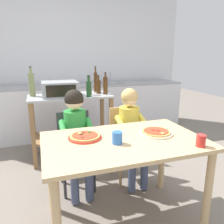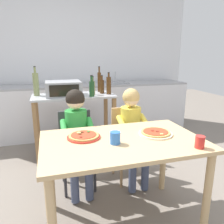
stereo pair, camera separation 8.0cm
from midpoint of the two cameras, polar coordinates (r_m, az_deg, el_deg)
The scene contains 20 objects.
ground_plane at distance 3.00m, azimuth -5.68°, elevation -13.32°, with size 10.79×10.79×0.00m, color slate.
back_wall_tiled at distance 4.31m, azimuth -11.37°, elevation 13.63°, with size 4.42×0.12×2.70m.
kitchen_counter at distance 4.01m, azimuth -9.94°, elevation 0.66°, with size 3.97×0.60×1.10m.
kitchen_island_cart at distance 3.06m, azimuth -11.33°, elevation -1.13°, with size 1.09×0.53×0.88m.
toaster_oven at distance 2.95m, azimuth -14.20°, elevation 5.87°, with size 0.45×0.38×0.19m.
bottle_tall_green_wine at distance 2.97m, azimuth -6.59°, elevation 6.32°, with size 0.05×0.05×0.25m.
bottle_dark_olive_oil at distance 3.20m, azimuth -5.02°, elevation 7.91°, with size 0.05×0.05×0.37m.
bottle_slim_sauce at distance 3.07m, azimuth -4.29°, elevation 6.71°, with size 0.06×0.06×0.26m.
bottle_brown_beer at distance 3.04m, azimuth -20.89°, elevation 6.77°, with size 0.08×0.08×0.38m.
bottle_clear_vinegar at distance 3.00m, azimuth -2.49°, elevation 7.00°, with size 0.06×0.06×0.30m.
bottle_squat_spirits at distance 2.83m, azimuth -6.94°, elevation 6.19°, with size 0.06×0.06×0.27m.
dining_table at distance 1.78m, azimuth 1.83°, elevation -10.53°, with size 1.26×0.79×0.75m.
dining_chair_left at distance 2.39m, azimuth -10.54°, elevation -8.27°, with size 0.36×0.36×0.81m.
dining_chair_right at distance 2.53m, azimuth 2.89°, elevation -6.72°, with size 0.36×0.36×0.81m.
child_in_green_shirt at distance 2.21m, azimuth -10.32°, elevation -4.65°, with size 0.32×0.42×1.06m.
child_in_yellow_shirt at distance 2.36m, azimuth 4.02°, elevation -3.52°, with size 0.32×0.42×1.04m.
pizza_plate_red_rimmed at distance 1.78m, azimuth -8.36°, elevation -6.36°, with size 0.27×0.27×0.03m.
pizza_plate_cream at distance 1.88m, azimuth 10.21°, elevation -5.24°, with size 0.28×0.28×0.03m.
drinking_cup_blue at distance 1.64m, azimuth -0.02°, elevation -6.73°, with size 0.08×0.08×0.09m, color blue.
drinking_cup_red at distance 1.70m, azimuth 20.91°, elevation -6.99°, with size 0.07×0.07×0.09m, color red.
Camera 1 is at (-0.61, -1.50, 1.39)m, focal length 35.09 mm.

